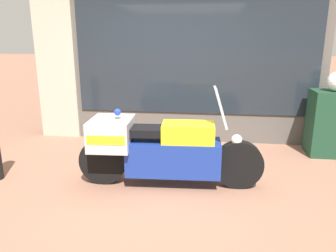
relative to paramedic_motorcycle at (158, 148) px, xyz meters
The scene contains 5 objects.
ground_plane 0.54m from the paramedic_motorcycle, 86.02° to the left, with size 60.00×60.00×0.00m, color #8E604C.
shop_building 2.44m from the paramedic_motorcycle, 98.97° to the left, with size 5.29×0.55×3.22m.
window_display 2.20m from the paramedic_motorcycle, 81.81° to the left, with size 4.09×0.30×1.83m.
paramedic_motorcycle is the anchor object (origin of this frame).
utility_cabinet 3.07m from the paramedic_motorcycle, 29.76° to the left, with size 0.74×0.53×1.08m, color #193D28.
Camera 1 is at (0.64, -4.13, 1.93)m, focal length 35.00 mm.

